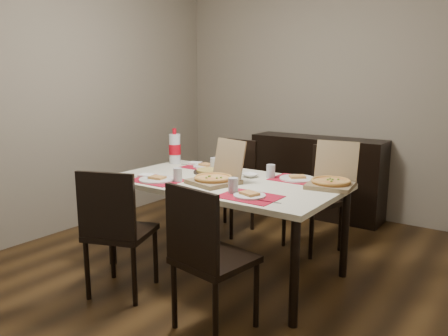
{
  "coord_description": "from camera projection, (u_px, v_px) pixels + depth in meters",
  "views": [
    {
      "loc": [
        1.94,
        -2.81,
        1.52
      ],
      "look_at": [
        0.01,
        -0.07,
        0.85
      ],
      "focal_mm": 35.0,
      "sensor_mm": 36.0,
      "label": 1
    }
  ],
  "objects": [
    {
      "name": "ground",
      "position": [
        228.0,
        267.0,
        3.65
      ],
      "size": [
        3.8,
        4.0,
        0.02
      ],
      "primitive_type": "cube",
      "color": "#412B14",
      "rests_on": "ground"
    },
    {
      "name": "room_walls",
      "position": [
        258.0,
        55.0,
        3.65
      ],
      "size": [
        3.84,
        4.02,
        2.62
      ],
      "color": "gray",
      "rests_on": "ground"
    },
    {
      "name": "sideboard",
      "position": [
        316.0,
        176.0,
        4.98
      ],
      "size": [
        1.5,
        0.4,
        0.9
      ],
      "primitive_type": "cube",
      "color": "black",
      "rests_on": "ground"
    },
    {
      "name": "dining_table",
      "position": [
        224.0,
        189.0,
        3.45
      ],
      "size": [
        1.8,
        1.0,
        0.75
      ],
      "color": "beige",
      "rests_on": "ground"
    },
    {
      "name": "chair_near_left",
      "position": [
        116.0,
        228.0,
        3.05
      ],
      "size": [
        0.54,
        0.54,
        0.93
      ],
      "color": "black",
      "rests_on": "ground"
    },
    {
      "name": "chair_near_right",
      "position": [
        206.0,
        253.0,
        2.59
      ],
      "size": [
        0.48,
        0.48,
        0.93
      ],
      "color": "black",
      "rests_on": "ground"
    },
    {
      "name": "chair_far_left",
      "position": [
        232.0,
        181.0,
        4.48
      ],
      "size": [
        0.44,
        0.44,
        0.93
      ],
      "color": "black",
      "rests_on": "ground"
    },
    {
      "name": "chair_far_right",
      "position": [
        319.0,
        193.0,
        3.98
      ],
      "size": [
        0.55,
        0.55,
        0.93
      ],
      "color": "black",
      "rests_on": "ground"
    },
    {
      "name": "setting_near_left",
      "position": [
        161.0,
        178.0,
        3.43
      ],
      "size": [
        0.46,
        0.3,
        0.11
      ],
      "color": "#AB0B23",
      "rests_on": "dining_table"
    },
    {
      "name": "setting_near_right",
      "position": [
        245.0,
        193.0,
        2.97
      ],
      "size": [
        0.46,
        0.3,
        0.11
      ],
      "color": "#AB0B23",
      "rests_on": "dining_table"
    },
    {
      "name": "setting_far_left",
      "position": [
        207.0,
        165.0,
        3.94
      ],
      "size": [
        0.48,
        0.3,
        0.11
      ],
      "color": "#AB0B23",
      "rests_on": "dining_table"
    },
    {
      "name": "setting_far_right",
      "position": [
        291.0,
        177.0,
        3.47
      ],
      "size": [
        0.48,
        0.3,
        0.11
      ],
      "color": "#AB0B23",
      "rests_on": "dining_table"
    },
    {
      "name": "napkin_loose",
      "position": [
        235.0,
        181.0,
        3.37
      ],
      "size": [
        0.16,
        0.16,
        0.02
      ],
      "primitive_type": "cube",
      "rotation": [
        0.0,
        0.0,
        0.63
      ],
      "color": "white",
      "rests_on": "dining_table"
    },
    {
      "name": "pizza_box_center",
      "position": [
        216.0,
        176.0,
        3.33
      ],
      "size": [
        0.4,
        0.43,
        0.33
      ],
      "color": "#796546",
      "rests_on": "dining_table"
    },
    {
      "name": "pizza_box_right",
      "position": [
        332.0,
        179.0,
        3.23
      ],
      "size": [
        0.37,
        0.4,
        0.32
      ],
      "color": "#796546",
      "rests_on": "dining_table"
    },
    {
      "name": "faina_plate",
      "position": [
        209.0,
        171.0,
        3.72
      ],
      "size": [
        0.27,
        0.27,
        0.03
      ],
      "color": "black",
      "rests_on": "dining_table"
    },
    {
      "name": "dip_bowl",
      "position": [
        250.0,
        175.0,
        3.55
      ],
      "size": [
        0.15,
        0.15,
        0.03
      ],
      "primitive_type": "imported",
      "rotation": [
        0.0,
        0.0,
        -0.24
      ],
      "color": "white",
      "rests_on": "dining_table"
    },
    {
      "name": "soda_bottle",
      "position": [
        175.0,
        149.0,
        4.13
      ],
      "size": [
        0.11,
        0.11,
        0.33
      ],
      "color": "silver",
      "rests_on": "dining_table"
    }
  ]
}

